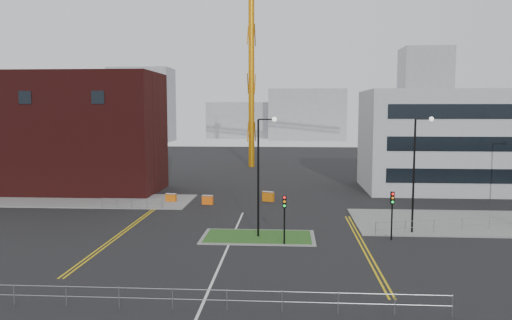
{
  "coord_description": "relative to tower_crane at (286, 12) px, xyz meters",
  "views": [
    {
      "loc": [
        4.25,
        -29.14,
        9.76
      ],
      "look_at": [
        1.22,
        17.29,
        5.0
      ],
      "focal_mm": 35.0,
      "sensor_mm": 36.0,
      "label": 1
    }
  ],
  "objects": [
    {
      "name": "yellow_left_a",
      "position": [
        -12.75,
        -43.63,
        -25.4
      ],
      "size": [
        0.12,
        24.0,
        0.01
      ],
      "primitive_type": "cube",
      "color": "gold",
      "rests_on": "ground"
    },
    {
      "name": "pavement_left",
      "position": [
        -23.75,
        -31.63,
        -25.35
      ],
      "size": [
        28.0,
        8.0,
        0.12
      ],
      "primitive_type": "cube",
      "color": "slate",
      "rests_on": "ground"
    },
    {
      "name": "skyline_c",
      "position": [
        41.25,
        71.37,
        -11.41
      ],
      "size": [
        14.0,
        12.0,
        28.0
      ],
      "primitive_type": "cube",
      "color": "gray",
      "rests_on": "ground"
    },
    {
      "name": "island_kerb",
      "position": [
        -1.75,
        -45.63,
        -25.37
      ],
      "size": [
        8.6,
        4.6,
        0.08
      ],
      "primitive_type": "cube",
      "color": "slate",
      "rests_on": "ground"
    },
    {
      "name": "yellow_right_a",
      "position": [
        5.75,
        -47.63,
        -25.4
      ],
      "size": [
        0.12,
        20.0,
        0.01
      ],
      "primitive_type": "cube",
      "color": "gold",
      "rests_on": "ground"
    },
    {
      "name": "skyline_d",
      "position": [
        -11.75,
        86.37,
        -19.41
      ],
      "size": [
        30.0,
        12.0,
        12.0
      ],
      "primitive_type": "cube",
      "color": "gray",
      "rests_on": "ground"
    },
    {
      "name": "traffic_light_island",
      "position": [
        0.25,
        -47.65,
        -22.84
      ],
      "size": [
        0.28,
        0.33,
        3.65
      ],
      "color": "black",
      "rests_on": "ground"
    },
    {
      "name": "streetlamp_right_near",
      "position": [
        10.47,
        -43.63,
        -19.99
      ],
      "size": [
        1.46,
        0.36,
        9.18
      ],
      "color": "black",
      "rests_on": "ground"
    },
    {
      "name": "barrier_mid",
      "position": [
        -7.75,
        -32.69,
        -24.89
      ],
      "size": [
        1.17,
        0.51,
        0.95
      ],
      "color": "#F15E0D",
      "rests_on": "ground"
    },
    {
      "name": "barrier_right",
      "position": [
        -1.6,
        -30.58,
        -24.84
      ],
      "size": [
        1.31,
        0.9,
        1.05
      ],
      "color": "#CB640B",
      "rests_on": "ground"
    },
    {
      "name": "centre_line",
      "position": [
        -3.75,
        -51.63,
        -25.4
      ],
      "size": [
        0.15,
        30.0,
        0.01
      ],
      "primitive_type": "cube",
      "color": "silver",
      "rests_on": "ground"
    },
    {
      "name": "yellow_left_b",
      "position": [
        -12.45,
        -43.63,
        -25.4
      ],
      "size": [
        0.12,
        24.0,
        0.01
      ],
      "primitive_type": "cube",
      "color": "gold",
      "rests_on": "ground"
    },
    {
      "name": "railing_right",
      "position": [
        16.75,
        -42.13,
        -24.63
      ],
      "size": [
        19.05,
        5.05,
        1.1
      ],
      "color": "gray",
      "rests_on": "ground"
    },
    {
      "name": "grass_island",
      "position": [
        -1.75,
        -45.63,
        -25.35
      ],
      "size": [
        8.0,
        4.0,
        0.12
      ],
      "primitive_type": "cube",
      "color": "#1E4D19",
      "rests_on": "ground"
    },
    {
      "name": "traffic_light_right",
      "position": [
        8.25,
        -45.65,
        -22.84
      ],
      "size": [
        0.28,
        0.33,
        3.65
      ],
      "color": "black",
      "rests_on": "ground"
    },
    {
      "name": "brick_building",
      "position": [
        -26.72,
        -25.63,
        -18.56
      ],
      "size": [
        24.2,
        10.07,
        14.24
      ],
      "color": "#411110",
      "rests_on": "ground"
    },
    {
      "name": "pavement_right",
      "position": [
        18.25,
        -39.63,
        -25.35
      ],
      "size": [
        24.0,
        10.0,
        0.12
      ],
      "primitive_type": "cube",
      "color": "slate",
      "rests_on": "ground"
    },
    {
      "name": "skyline_a",
      "position": [
        -43.75,
        66.37,
        -14.41
      ],
      "size": [
        18.0,
        12.0,
        22.0
      ],
      "primitive_type": "cube",
      "color": "gray",
      "rests_on": "ground"
    },
    {
      "name": "streetlamp_island",
      "position": [
        -1.53,
        -45.63,
        -19.99
      ],
      "size": [
        1.46,
        0.36,
        9.18
      ],
      "color": "black",
      "rests_on": "ground"
    },
    {
      "name": "skyline_b",
      "position": [
        6.25,
        76.37,
        -17.41
      ],
      "size": [
        24.0,
        12.0,
        16.0
      ],
      "primitive_type": "cube",
      "color": "gray",
      "rests_on": "ground"
    },
    {
      "name": "railing_front",
      "position": [
        -3.75,
        -59.63,
        -24.62
      ],
      "size": [
        24.05,
        0.05,
        1.1
      ],
      "color": "gray",
      "rests_on": "ground"
    },
    {
      "name": "railing_left",
      "position": [
        -14.75,
        -35.63,
        -24.66
      ],
      "size": [
        6.05,
        0.05,
        1.1
      ],
      "color": "gray",
      "rests_on": "ground"
    },
    {
      "name": "tower_crane",
      "position": [
        0.0,
        0.0,
        0.0
      ],
      "size": [
        51.78,
        13.29,
        36.73
      ],
      "color": "orange",
      "rests_on": "ground"
    },
    {
      "name": "ground",
      "position": [
        -3.75,
        -53.63,
        -25.41
      ],
      "size": [
        200.0,
        200.0,
        0.0
      ],
      "primitive_type": "plane",
      "color": "black",
      "rests_on": "ground"
    },
    {
      "name": "office_block",
      "position": [
        22.26,
        -21.65,
        -19.4
      ],
      "size": [
        25.0,
        12.2,
        12.0
      ],
      "color": "#A3A5A8",
      "rests_on": "ground"
    },
    {
      "name": "yellow_right_b",
      "position": [
        6.05,
        -47.63,
        -25.4
      ],
      "size": [
        0.12,
        20.0,
        0.01
      ],
      "primitive_type": "cube",
      "color": "gold",
      "rests_on": "ground"
    },
    {
      "name": "barrier_left",
      "position": [
        -11.75,
        -31.89,
        -24.89
      ],
      "size": [
        1.18,
        0.59,
        0.95
      ],
      "color": "#CD5E0B",
      "rests_on": "ground"
    }
  ]
}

